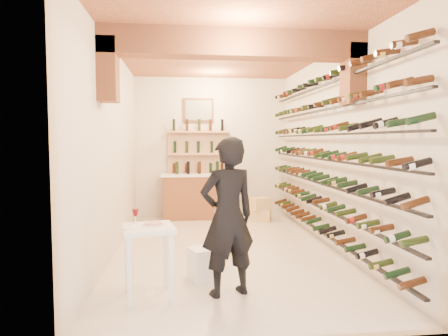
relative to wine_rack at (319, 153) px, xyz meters
name	(u,v)px	position (x,y,z in m)	size (l,w,h in m)	color
ground	(226,250)	(-1.53, 0.00, -1.55)	(6.00, 6.00, 0.00)	beige
room_shell	(228,108)	(-1.53, -0.26, 0.70)	(3.52, 6.02, 3.21)	beige
wine_rack	(319,153)	(0.00, 0.00, 0.00)	(0.32, 5.70, 2.56)	black
back_counter	(199,195)	(-1.83, 2.65, -1.02)	(1.70, 0.62, 1.29)	brown
back_shelving	(199,166)	(-1.83, 2.89, -0.38)	(1.40, 0.31, 2.73)	tan
tasting_table	(148,239)	(-2.61, -1.82, -0.89)	(0.65, 0.65, 0.97)	white
white_stool	(203,264)	(-1.97, -1.35, -1.34)	(0.33, 0.33, 0.41)	white
person	(228,217)	(-1.73, -1.86, -0.65)	(0.66, 0.43, 1.80)	black
chrome_barstool	(225,228)	(-1.57, -0.19, -1.16)	(0.35, 0.35, 0.68)	silver
crate_lower	(261,215)	(-0.51, 2.20, -1.42)	(0.43, 0.30, 0.26)	#DAB377
crate_upper	(261,203)	(-0.51, 2.20, -1.16)	(0.44, 0.30, 0.26)	#DAB377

